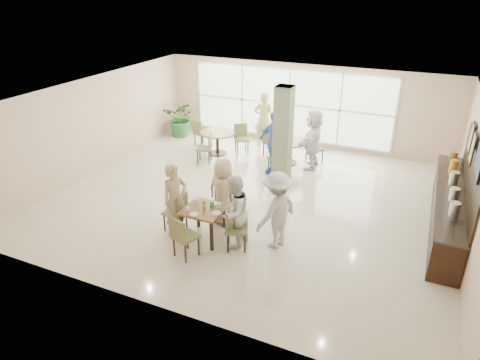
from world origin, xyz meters
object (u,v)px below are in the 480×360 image
at_px(main_table, 204,213).
at_px(teen_standing, 277,210).
at_px(potted_plant, 181,118).
at_px(teen_left, 175,200).
at_px(teen_far, 223,191).
at_px(round_table_right, 288,145).
at_px(adult_standing, 264,120).
at_px(adult_a, 275,143).
at_px(adult_b, 313,139).
at_px(teen_right, 234,212).
at_px(round_table_left, 217,137).
at_px(buffet_counter, 449,207).

bearing_deg(main_table, teen_standing, 13.92).
xyz_separation_m(potted_plant, teen_left, (3.45, -5.89, 0.18)).
bearing_deg(teen_far, potted_plant, -45.26).
height_order(round_table_right, potted_plant, potted_plant).
xyz_separation_m(potted_plant, adult_standing, (3.15, 0.26, 0.27)).
height_order(round_table_right, adult_a, adult_a).
relative_size(potted_plant, adult_a, 0.70).
bearing_deg(adult_b, round_table_right, -94.87).
xyz_separation_m(main_table, teen_left, (-0.67, -0.08, 0.21)).
distance_m(main_table, teen_far, 0.84).
bearing_deg(teen_right, round_table_right, -171.47).
xyz_separation_m(teen_left, teen_far, (0.74, 0.91, -0.05)).
relative_size(round_table_right, potted_plant, 0.88).
bearing_deg(round_table_left, teen_right, -59.35).
bearing_deg(buffet_counter, main_table, -151.34).
bearing_deg(round_table_right, teen_right, -85.20).
bearing_deg(round_table_left, potted_plant, 152.57).
bearing_deg(teen_left, round_table_right, 12.40).
distance_m(main_table, adult_standing, 6.15).
bearing_deg(teen_right, main_table, -84.01).
distance_m(adult_b, adult_standing, 2.37).
height_order(round_table_right, buffet_counter, buffet_counter).
xyz_separation_m(teen_far, adult_b, (1.03, 4.07, 0.11)).
bearing_deg(teen_left, buffet_counter, -40.25).
relative_size(round_table_right, teen_left, 0.69).
height_order(potted_plant, teen_standing, teen_standing).
relative_size(teen_right, adult_b, 0.90).
xyz_separation_m(round_table_right, adult_standing, (-1.26, 1.13, 0.36)).
bearing_deg(adult_b, round_table_left, -89.42).
xyz_separation_m(round_table_right, teen_standing, (1.24, -4.55, 0.28)).
bearing_deg(teen_left, potted_plant, 53.69).
relative_size(teen_left, teen_far, 1.06).
distance_m(buffet_counter, adult_b, 4.43).
height_order(teen_standing, adult_standing, adult_standing).
bearing_deg(round_table_left, adult_a, -18.59).
bearing_deg(adult_b, adult_standing, -121.77).
relative_size(potted_plant, teen_right, 0.82).
distance_m(main_table, adult_a, 4.00).
relative_size(buffet_counter, adult_a, 2.45).
bearing_deg(round_table_right, potted_plant, 168.86).
bearing_deg(adult_standing, teen_standing, 103.18).
bearing_deg(buffet_counter, teen_right, -147.68).
bearing_deg(round_table_left, buffet_counter, -16.38).
bearing_deg(main_table, teen_left, -172.79).
bearing_deg(potted_plant, teen_far, -49.98).
relative_size(teen_standing, adult_standing, 0.91).
xyz_separation_m(round_table_left, buffet_counter, (7.01, -2.06, -0.03)).
relative_size(round_table_right, adult_standing, 0.62).
height_order(teen_left, teen_standing, teen_standing).
height_order(main_table, teen_right, teen_right).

